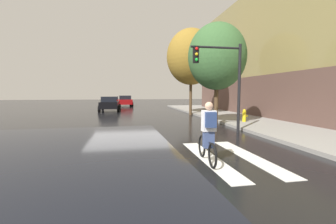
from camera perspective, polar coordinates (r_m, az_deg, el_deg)
name	(u,v)px	position (r m, az deg, el deg)	size (l,w,h in m)	color
ground_plane	(137,163)	(6.53, -7.66, -12.40)	(120.00, 120.00, 0.00)	black
crosswalk_stripes	(144,162)	(6.54, -5.90, -12.30)	(6.87, 4.01, 0.01)	silver
manhole_cover	(163,205)	(4.24, -1.36, -22.23)	(0.64, 0.64, 0.01)	#473D1E
sedan_mid	(110,103)	(24.82, -14.29, 2.08)	(2.16, 4.46, 1.53)	black
sedan_far	(125,101)	(32.95, -10.74, 2.79)	(2.31, 4.51, 1.52)	maroon
cyclist	(208,133)	(6.29, 10.02, -5.19)	(0.38, 1.71, 1.69)	black
traffic_light_near	(223,73)	(11.07, 13.61, 9.54)	(2.47, 0.28, 4.20)	black
fire_hydrant	(244,116)	(14.74, 18.52, -0.84)	(0.33, 0.22, 0.78)	gold
street_tree_near	(217,57)	(13.78, 12.12, 13.34)	(3.32, 3.32, 5.91)	#4C3823
street_tree_mid	(191,57)	(20.04, 5.76, 13.53)	(4.12, 4.12, 7.33)	#4C3823
corner_building	(330,57)	(24.55, 35.40, 11.19)	(15.17, 22.61, 10.11)	brown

